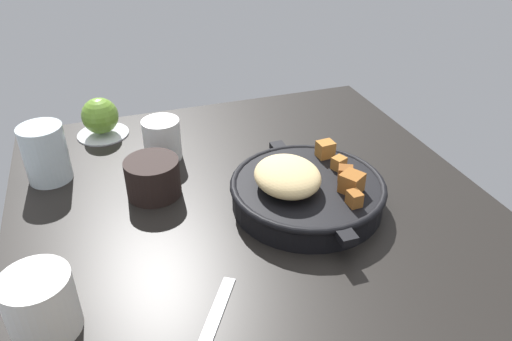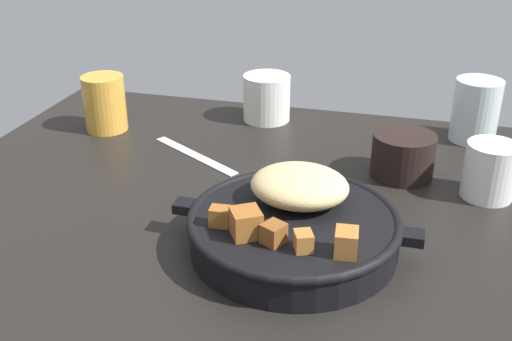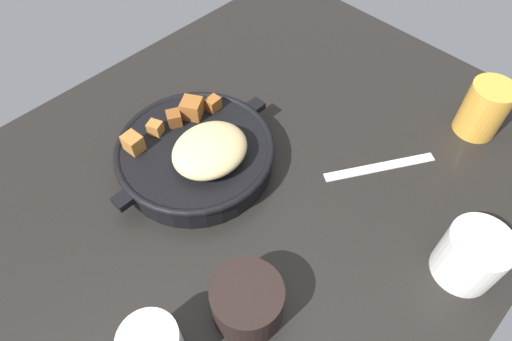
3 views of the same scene
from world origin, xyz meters
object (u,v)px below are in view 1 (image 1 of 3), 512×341
at_px(cast_iron_skillet, 305,189).
at_px(coffee_mug_dark, 153,177).
at_px(butter_knife, 209,333).
at_px(ceramic_mug_white, 41,304).
at_px(red_apple, 100,116).
at_px(water_glass_tall, 45,153).
at_px(white_creamer_pitcher, 162,139).

xyz_separation_m(cast_iron_skillet, coffee_mug_dark, (0.11, 0.22, 0.00)).
height_order(butter_knife, ceramic_mug_white, ceramic_mug_white).
bearing_deg(cast_iron_skillet, butter_knife, 133.70).
bearing_deg(coffee_mug_dark, ceramic_mug_white, 145.93).
relative_size(red_apple, butter_knife, 0.39).
xyz_separation_m(coffee_mug_dark, water_glass_tall, (0.10, 0.16, 0.02)).
distance_m(cast_iron_skillet, water_glass_tall, 0.45).
distance_m(butter_knife, coffee_mug_dark, 0.31).
relative_size(cast_iron_skillet, white_creamer_pitcher, 3.80).
bearing_deg(white_creamer_pitcher, red_apple, 37.90).
height_order(cast_iron_skillet, red_apple, cast_iron_skillet).
xyz_separation_m(cast_iron_skillet, white_creamer_pitcher, (0.23, 0.19, 0.01)).
height_order(ceramic_mug_white, coffee_mug_dark, ceramic_mug_white).
height_order(butter_knife, coffee_mug_dark, coffee_mug_dark).
relative_size(white_creamer_pitcher, ceramic_mug_white, 0.94).
bearing_deg(water_glass_tall, red_apple, -34.65).
bearing_deg(red_apple, water_glass_tall, 145.35).
xyz_separation_m(white_creamer_pitcher, coffee_mug_dark, (-0.11, 0.03, -0.01)).
relative_size(cast_iron_skillet, red_apple, 4.02).
height_order(butter_knife, white_creamer_pitcher, white_creamer_pitcher).
relative_size(red_apple, water_glass_tall, 0.71).
relative_size(red_apple, white_creamer_pitcher, 0.95).
bearing_deg(water_glass_tall, butter_knife, -156.64).
xyz_separation_m(cast_iron_skillet, butter_knife, (-0.20, 0.21, -0.03)).
distance_m(red_apple, coffee_mug_dark, 0.26).
bearing_deg(white_creamer_pitcher, cast_iron_skillet, -140.06).
bearing_deg(butter_knife, cast_iron_skillet, -14.58).
relative_size(cast_iron_skillet, coffee_mug_dark, 3.24).
relative_size(butter_knife, water_glass_tall, 1.82).
xyz_separation_m(red_apple, coffee_mug_dark, (-0.25, -0.07, -0.01)).
height_order(red_apple, coffee_mug_dark, red_apple).
height_order(red_apple, water_glass_tall, water_glass_tall).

